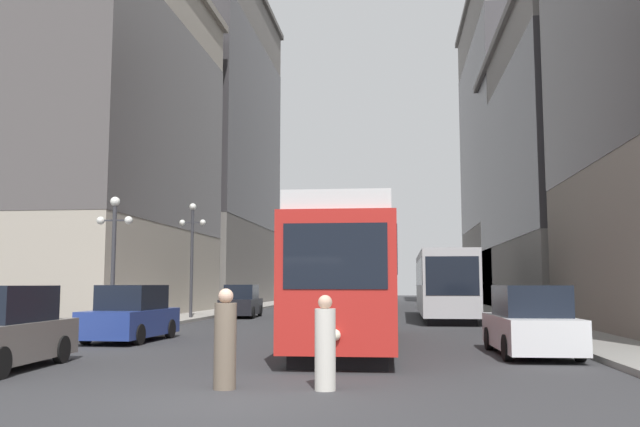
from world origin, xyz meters
The scene contains 16 objects.
ground_plane centered at (0.00, 0.00, 0.00)m, with size 200.00×200.00×0.00m, color #303033.
sidewalk_left centered at (-8.60, 40.00, 0.07)m, with size 2.50×120.00×0.15m, color gray.
sidewalk_right centered at (8.60, 40.00, 0.07)m, with size 2.50×120.00×0.15m, color gray.
streetcar centered at (1.24, 10.00, 2.10)m, with size 2.77×13.26×3.89m.
transit_bus centered at (5.06, 25.45, 1.95)m, with size 2.69×12.85×3.45m.
parked_car_left_near centered at (-6.05, 10.64, 0.84)m, with size 1.97×4.30×1.82m.
parked_car_right_far centered at (6.05, 7.60, 0.84)m, with size 1.96×4.49×1.82m.
parked_car_left_far centered at (-6.05, 26.26, 0.84)m, with size 2.08×4.41×1.82m.
pedestrian_crossing_near centered at (1.33, 1.32, 0.77)m, with size 0.37×0.37×1.66m.
pedestrian_crossing_far centered at (-0.45, 1.25, 0.83)m, with size 0.40×0.40×1.77m.
lamp_post_left_near centered at (-7.95, 13.41, 3.46)m, with size 1.41×0.36×4.99m.
lamp_post_left_far centered at (-7.95, 23.04, 4.00)m, with size 1.41×0.36×5.90m.
building_left_corner centered at (-17.17, 26.22, 10.70)m, with size 15.24×19.35×20.80m.
building_left_midblock centered at (-15.46, 48.54, 15.11)m, with size 11.81×22.99×29.30m.
building_right_corner centered at (16.42, 35.84, 9.82)m, with size 13.73×24.22×19.11m.
building_right_far centered at (15.87, 52.94, 15.06)m, with size 12.64×23.06×29.22m.
Camera 1 is at (2.60, -10.50, 1.85)m, focal length 37.36 mm.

